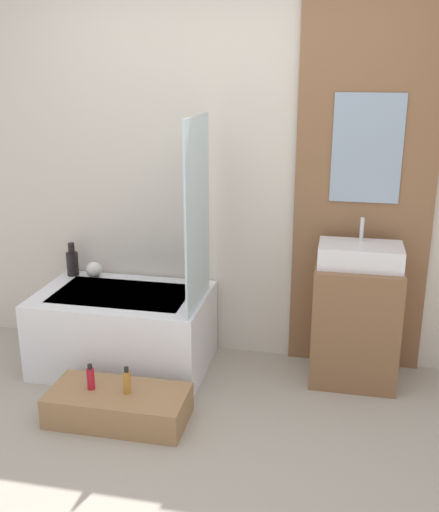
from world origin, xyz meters
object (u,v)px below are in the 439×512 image
Objects in this scene: bathtub at (124,329)px; bottle_soap_secondary at (127,381)px; vase_tall_dark at (72,262)px; vase_round_light at (94,270)px; bottle_soap_primary at (91,378)px; sink at (360,255)px; wooden_step_bench at (118,406)px.

bathtub is 0.68m from bottle_soap_secondary.
vase_tall_dark is 1.48× the size of bottle_soap_secondary.
bottle_soap_primary is (0.34, -0.89, -0.32)m from vase_round_light.
bathtub is 1.61m from sink.
bottle_soap_primary is (0.04, -0.63, -0.01)m from bathtub.
wooden_step_bench is 0.17m from bottle_soap_secondary.
wooden_step_bench is at bearing -53.75° from vase_tall_dark.
bottle_soap_primary is (-0.16, 0.00, 0.16)m from wooden_step_bench.
bottle_soap_secondary is (0.06, 0.00, 0.16)m from wooden_step_bench.
bottle_soap_secondary is at bearing -58.03° from vase_round_light.
sink reaches higher than vase_tall_dark.
bottle_soap_secondary is at bearing -68.10° from bathtub.
bottle_soap_secondary is at bearing -0.00° from bottle_soap_primary.
wooden_step_bench is 1.68m from sink.
bathtub is 0.50m from vase_round_light.
vase_tall_dark is at bearing 175.91° from sink.
vase_tall_dark reaches higher than bottle_soap_primary.
sink is 2.13× the size of vase_tall_dark.
sink reaches higher than wooden_step_bench.
vase_tall_dark is at bearing 174.89° from vase_round_light.
vase_tall_dark is at bearing 150.01° from bathtub.
bottle_soap_secondary is at bearing -51.38° from vase_tall_dark.
bottle_soap_secondary is (0.55, -0.89, -0.32)m from vase_round_light.
vase_tall_dark reaches higher than vase_round_light.
sink is 4.49× the size of vase_round_light.
bathtub is 0.64m from vase_tall_dark.
wooden_step_bench is 5.11× the size of bottle_soap_primary.
bottle_soap_primary is 0.22m from bottle_soap_secondary.
vase_round_light reaches higher than bottle_soap_primary.
bathtub is at bearing 107.16° from wooden_step_bench.
vase_round_light reaches higher than wooden_step_bench.
bathtub is at bearing -29.99° from vase_tall_dark.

